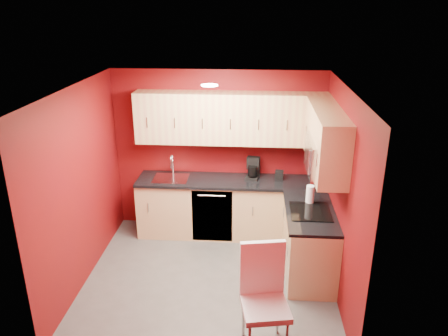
# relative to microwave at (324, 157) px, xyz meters

# --- Properties ---
(floor) EXTENTS (3.20, 3.20, 0.00)m
(floor) POSITION_rel_microwave_xyz_m (-1.39, -0.20, -1.66)
(floor) COLOR #504D4A
(floor) RESTS_ON ground
(ceiling) EXTENTS (3.20, 3.20, 0.00)m
(ceiling) POSITION_rel_microwave_xyz_m (-1.39, -0.20, 0.84)
(ceiling) COLOR white
(ceiling) RESTS_ON wall_back
(wall_back) EXTENTS (3.20, 0.00, 3.20)m
(wall_back) POSITION_rel_microwave_xyz_m (-1.39, 1.30, -0.41)
(wall_back) COLOR #5F0A09
(wall_back) RESTS_ON floor
(wall_front) EXTENTS (3.20, 0.00, 3.20)m
(wall_front) POSITION_rel_microwave_xyz_m (-1.39, -1.70, -0.41)
(wall_front) COLOR #5F0A09
(wall_front) RESTS_ON floor
(wall_left) EXTENTS (0.00, 3.00, 3.00)m
(wall_left) POSITION_rel_microwave_xyz_m (-2.99, -0.20, -0.41)
(wall_left) COLOR #5F0A09
(wall_left) RESTS_ON floor
(wall_right) EXTENTS (0.00, 3.00, 3.00)m
(wall_right) POSITION_rel_microwave_xyz_m (0.21, -0.20, -0.41)
(wall_right) COLOR #5F0A09
(wall_right) RESTS_ON floor
(base_cabinets_back) EXTENTS (2.80, 0.60, 0.87)m
(base_cabinets_back) POSITION_rel_microwave_xyz_m (-1.19, 1.00, -1.22)
(base_cabinets_back) COLOR tan
(base_cabinets_back) RESTS_ON floor
(base_cabinets_right) EXTENTS (0.60, 1.30, 0.87)m
(base_cabinets_right) POSITION_rel_microwave_xyz_m (-0.09, 0.05, -1.22)
(base_cabinets_right) COLOR tan
(base_cabinets_right) RESTS_ON floor
(countertop_back) EXTENTS (2.80, 0.63, 0.04)m
(countertop_back) POSITION_rel_microwave_xyz_m (-1.19, 0.99, -0.77)
(countertop_back) COLOR black
(countertop_back) RESTS_ON base_cabinets_back
(countertop_right) EXTENTS (0.63, 1.27, 0.04)m
(countertop_right) POSITION_rel_microwave_xyz_m (-0.11, 0.04, -0.77)
(countertop_right) COLOR black
(countertop_right) RESTS_ON base_cabinets_right
(upper_cabinets_back) EXTENTS (2.80, 0.35, 0.75)m
(upper_cabinets_back) POSITION_rel_microwave_xyz_m (-1.19, 1.13, 0.17)
(upper_cabinets_back) COLOR #D5B978
(upper_cabinets_back) RESTS_ON wall_back
(upper_cabinets_right) EXTENTS (0.35, 1.55, 0.75)m
(upper_cabinets_right) POSITION_rel_microwave_xyz_m (0.03, 0.24, 0.23)
(upper_cabinets_right) COLOR #D5B978
(upper_cabinets_right) RESTS_ON wall_right
(microwave) EXTENTS (0.42, 0.76, 0.42)m
(microwave) POSITION_rel_microwave_xyz_m (0.00, 0.00, 0.00)
(microwave) COLOR silver
(microwave) RESTS_ON upper_cabinets_right
(cooktop) EXTENTS (0.50, 0.55, 0.01)m
(cooktop) POSITION_rel_microwave_xyz_m (-0.11, 0.00, -0.74)
(cooktop) COLOR black
(cooktop) RESTS_ON countertop_right
(sink) EXTENTS (0.52, 0.42, 0.35)m
(sink) POSITION_rel_microwave_xyz_m (-2.09, 1.00, -0.72)
(sink) COLOR silver
(sink) RESTS_ON countertop_back
(dishwasher_front) EXTENTS (0.60, 0.02, 0.82)m
(dishwasher_front) POSITION_rel_microwave_xyz_m (-1.44, 0.71, -1.22)
(dishwasher_front) COLOR black
(dishwasher_front) RESTS_ON base_cabinets_back
(downlight) EXTENTS (0.20, 0.20, 0.01)m
(downlight) POSITION_rel_microwave_xyz_m (-1.39, 0.10, 0.82)
(downlight) COLOR white
(downlight) RESTS_ON ceiling
(coffee_maker) EXTENTS (0.24, 0.29, 0.32)m
(coffee_maker) POSITION_rel_microwave_xyz_m (-0.86, 1.08, -0.59)
(coffee_maker) COLOR black
(coffee_maker) RESTS_ON countertop_back
(napkin_holder) EXTENTS (0.14, 0.14, 0.13)m
(napkin_holder) POSITION_rel_microwave_xyz_m (-0.46, 1.07, -0.68)
(napkin_holder) COLOR black
(napkin_holder) RESTS_ON countertop_back
(paper_towel) EXTENTS (0.15, 0.15, 0.25)m
(paper_towel) POSITION_rel_microwave_xyz_m (-0.09, 0.27, -0.63)
(paper_towel) COLOR white
(paper_towel) RESTS_ON countertop_right
(dining_chair) EXTENTS (0.54, 0.56, 1.15)m
(dining_chair) POSITION_rel_microwave_xyz_m (-0.69, -1.40, -1.08)
(dining_chair) COLOR silver
(dining_chair) RESTS_ON floor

